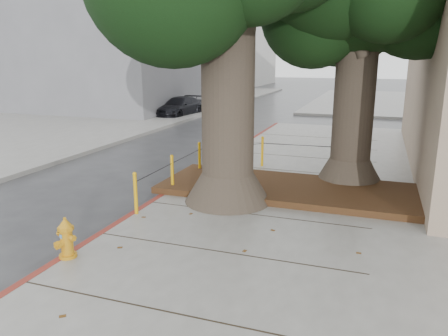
% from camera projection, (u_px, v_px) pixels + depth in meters
% --- Properties ---
extents(ground, '(140.00, 140.00, 0.00)m').
position_uv_depth(ground, '(195.00, 255.00, 7.89)').
color(ground, '#28282B').
rests_on(ground, ground).
extents(sidewalk_far, '(16.00, 20.00, 0.15)m').
position_uv_depth(sidewalk_far, '(422.00, 103.00, 33.33)').
color(sidewalk_far, slate).
rests_on(sidewalk_far, ground).
extents(sidewalk_opposite, '(14.00, 60.00, 0.15)m').
position_uv_depth(sidewalk_opposite, '(14.00, 128.00, 21.54)').
color(sidewalk_opposite, slate).
rests_on(sidewalk_opposite, ground).
extents(curb_red, '(0.14, 26.00, 0.16)m').
position_uv_depth(curb_red, '(160.00, 199.00, 10.81)').
color(curb_red, maroon).
rests_on(curb_red, ground).
extents(planter_bed, '(6.40, 2.60, 0.16)m').
position_uv_depth(planter_bed, '(288.00, 188.00, 11.11)').
color(planter_bed, black).
rests_on(planter_bed, sidewalk_main).
extents(building_far_grey, '(12.00, 16.00, 12.00)m').
position_uv_depth(building_far_grey, '(122.00, 21.00, 31.35)').
color(building_far_grey, slate).
rests_on(building_far_grey, ground).
extents(building_far_white, '(12.00, 18.00, 15.00)m').
position_uv_depth(building_far_white, '(211.00, 22.00, 52.63)').
color(building_far_white, silver).
rests_on(building_far_white, ground).
extents(bollard_ring, '(3.79, 5.39, 0.95)m').
position_uv_depth(bollard_ring, '(228.00, 162.00, 12.01)').
color(bollard_ring, '#DFA00C').
rests_on(bollard_ring, sidewalk_main).
extents(fire_hydrant, '(0.38, 0.37, 0.72)m').
position_uv_depth(fire_hydrant, '(66.00, 238.00, 7.40)').
color(fire_hydrant, orange).
rests_on(fire_hydrant, sidewalk_main).
extents(car_dark, '(2.03, 4.11, 1.15)m').
position_uv_depth(car_dark, '(180.00, 107.00, 26.18)').
color(car_dark, black).
rests_on(car_dark, ground).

